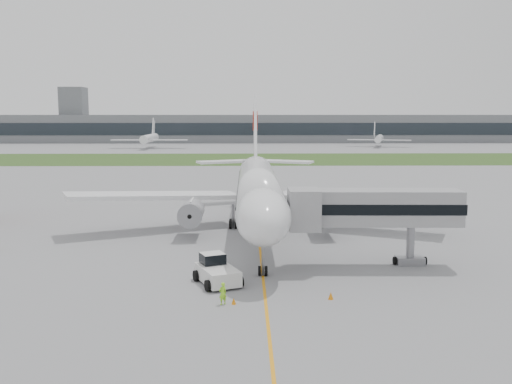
{
  "coord_description": "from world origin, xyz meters",
  "views": [
    {
      "loc": [
        -1.52,
        -65.54,
        14.71
      ],
      "look_at": [
        -0.32,
        2.0,
        5.38
      ],
      "focal_mm": 40.0,
      "sensor_mm": 36.0,
      "label": 1
    }
  ],
  "objects_px": {
    "pushback_tug": "(216,270)",
    "airliner": "(258,187)",
    "ground_crew_near": "(223,293)",
    "jet_bridge": "(368,209)"
  },
  "relations": [
    {
      "from": "pushback_tug",
      "to": "airliner",
      "type": "bearing_deg",
      "value": 56.55
    },
    {
      "from": "airliner",
      "to": "ground_crew_near",
      "type": "distance_m",
      "value": 28.36
    },
    {
      "from": "airliner",
      "to": "jet_bridge",
      "type": "height_order",
      "value": "airliner"
    },
    {
      "from": "jet_bridge",
      "to": "airliner",
      "type": "bearing_deg",
      "value": 122.54
    },
    {
      "from": "airliner",
      "to": "pushback_tug",
      "type": "bearing_deg",
      "value": -100.62
    },
    {
      "from": "pushback_tug",
      "to": "jet_bridge",
      "type": "bearing_deg",
      "value": -2.92
    },
    {
      "from": "jet_bridge",
      "to": "ground_crew_near",
      "type": "height_order",
      "value": "jet_bridge"
    },
    {
      "from": "pushback_tug",
      "to": "jet_bridge",
      "type": "distance_m",
      "value": 15.88
    },
    {
      "from": "pushback_tug",
      "to": "ground_crew_near",
      "type": "relative_size",
      "value": 3.09
    },
    {
      "from": "airliner",
      "to": "ground_crew_near",
      "type": "relative_size",
      "value": 30.46
    }
  ]
}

